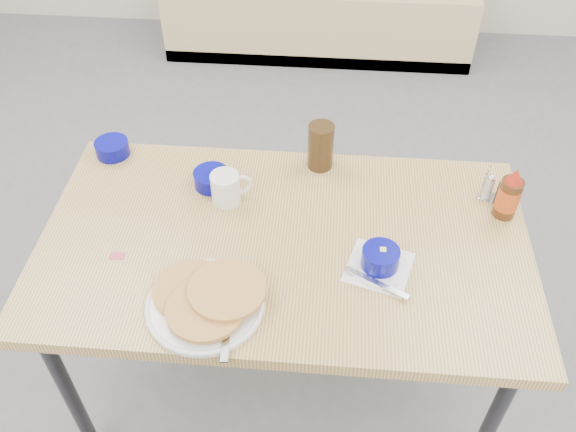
# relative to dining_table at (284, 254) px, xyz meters

# --- Properties ---
(dining_table) EXTENTS (1.40, 0.80, 0.76)m
(dining_table) POSITION_rel_dining_table_xyz_m (0.00, 0.00, 0.00)
(dining_table) COLOR tan
(dining_table) RESTS_ON ground
(pancake_plate) EXTENTS (0.31, 0.32, 0.05)m
(pancake_plate) POSITION_rel_dining_table_xyz_m (-0.18, -0.25, 0.08)
(pancake_plate) COLOR white
(pancake_plate) RESTS_ON dining_table
(coffee_mug) EXTENTS (0.12, 0.09, 0.10)m
(coffee_mug) POSITION_rel_dining_table_xyz_m (-0.19, 0.15, 0.11)
(coffee_mug) COLOR white
(coffee_mug) RESTS_ON dining_table
(grits_setting) EXTENTS (0.21, 0.22, 0.07)m
(grits_setting) POSITION_rel_dining_table_xyz_m (0.27, -0.08, 0.09)
(grits_setting) COLOR white
(grits_setting) RESTS_ON dining_table
(creamer_bowl) EXTENTS (0.11, 0.11, 0.05)m
(creamer_bowl) POSITION_rel_dining_table_xyz_m (-0.60, 0.34, 0.09)
(creamer_bowl) COLOR #050782
(creamer_bowl) RESTS_ON dining_table
(butter_bowl) EXTENTS (0.11, 0.11, 0.05)m
(butter_bowl) POSITION_rel_dining_table_xyz_m (-0.25, 0.22, 0.09)
(butter_bowl) COLOR #050782
(butter_bowl) RESTS_ON dining_table
(amber_tumbler) EXTENTS (0.10, 0.10, 0.15)m
(amber_tumbler) POSITION_rel_dining_table_xyz_m (0.09, 0.34, 0.14)
(amber_tumbler) COLOR #32210F
(amber_tumbler) RESTS_ON dining_table
(condiment_caddy) EXTENTS (0.10, 0.08, 0.10)m
(condiment_caddy) POSITION_rel_dining_table_xyz_m (0.62, 0.23, 0.10)
(condiment_caddy) COLOR silver
(condiment_caddy) RESTS_ON dining_table
(syrup_bottle) EXTENTS (0.07, 0.07, 0.17)m
(syrup_bottle) POSITION_rel_dining_table_xyz_m (0.64, 0.16, 0.14)
(syrup_bottle) COLOR #47230F
(syrup_bottle) RESTS_ON dining_table
(sugar_wrapper) EXTENTS (0.04, 0.03, 0.00)m
(sugar_wrapper) POSITION_rel_dining_table_xyz_m (-0.46, -0.10, 0.06)
(sugar_wrapper) COLOR #D0455B
(sugar_wrapper) RESTS_ON dining_table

